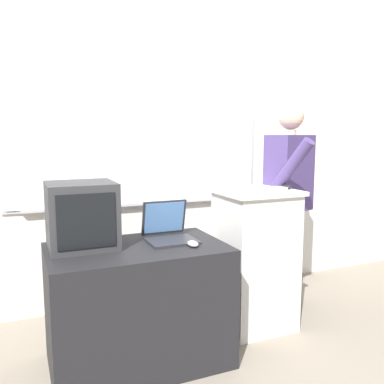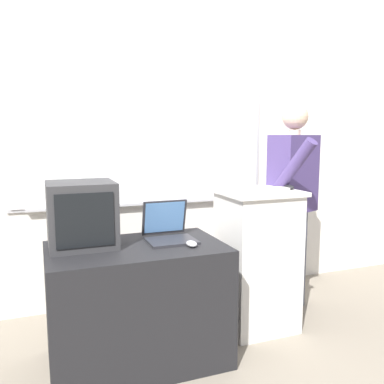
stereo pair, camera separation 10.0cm
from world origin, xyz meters
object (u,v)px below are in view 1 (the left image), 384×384
laptop (168,230)px  crt_monitor (82,215)px  person_presenter (289,194)px  computer_mouse_by_keyboard (286,187)px  computer_mouse_by_laptop (193,244)px  lectern_podium (255,258)px  side_desk (138,305)px  wireless_keyboard (260,189)px

laptop → crt_monitor: bearing=175.6°
person_presenter → computer_mouse_by_keyboard: (-0.21, -0.24, 0.09)m
computer_mouse_by_keyboard → crt_monitor: size_ratio=0.26×
person_presenter → computer_mouse_by_laptop: (-1.03, -0.46, -0.19)m
lectern_podium → crt_monitor: crt_monitor is taller
laptop → computer_mouse_by_keyboard: bearing=0.8°
side_desk → person_presenter: bearing=13.6°
lectern_podium → computer_mouse_by_laptop: lectern_podium is taller
person_presenter → wireless_keyboard: size_ratio=4.15×
side_desk → crt_monitor: (-0.30, 0.12, 0.56)m
side_desk → lectern_podium: bearing=8.7°
person_presenter → wireless_keyboard: bearing=-169.9°
side_desk → computer_mouse_by_keyboard: computer_mouse_by_keyboard is taller
lectern_podium → computer_mouse_by_keyboard: (0.22, -0.05, 0.52)m
person_presenter → computer_mouse_by_keyboard: size_ratio=16.41×
computer_mouse_by_laptop → computer_mouse_by_keyboard: 0.90m
computer_mouse_by_laptop → computer_mouse_by_keyboard: (0.83, 0.22, 0.28)m
person_presenter → side_desk: bearing=174.2°
side_desk → computer_mouse_by_keyboard: bearing=4.4°
wireless_keyboard → crt_monitor: crt_monitor is taller
side_desk → computer_mouse_by_laptop: computer_mouse_by_laptop is taller
lectern_podium → crt_monitor: 1.29m
person_presenter → crt_monitor: size_ratio=4.22×
wireless_keyboard → computer_mouse_by_laptop: 0.69m
person_presenter → laptop: (-1.11, -0.25, -0.14)m
lectern_podium → wireless_keyboard: (-0.01, -0.06, 0.51)m
person_presenter → wireless_keyboard: 0.51m
computer_mouse_by_laptop → crt_monitor: 0.68m
lectern_podium → computer_mouse_by_laptop: bearing=-155.9°
lectern_podium → computer_mouse_by_laptop: 0.71m
side_desk → person_presenter: size_ratio=0.64×
laptop → wireless_keyboard: (0.68, 0.00, 0.22)m
side_desk → crt_monitor: 0.65m
lectern_podium → person_presenter: person_presenter is taller
wireless_keyboard → computer_mouse_by_keyboard: size_ratio=3.95×
computer_mouse_by_keyboard → side_desk: bearing=-175.6°
laptop → computer_mouse_by_laptop: (0.08, -0.21, -0.05)m
lectern_podium → computer_mouse_by_keyboard: 0.57m
lectern_podium → side_desk: bearing=-171.3°
wireless_keyboard → computer_mouse_by_keyboard: (0.23, 0.01, 0.01)m
computer_mouse_by_laptop → person_presenter: bearing=23.9°
person_presenter → computer_mouse_by_keyboard: person_presenter is taller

